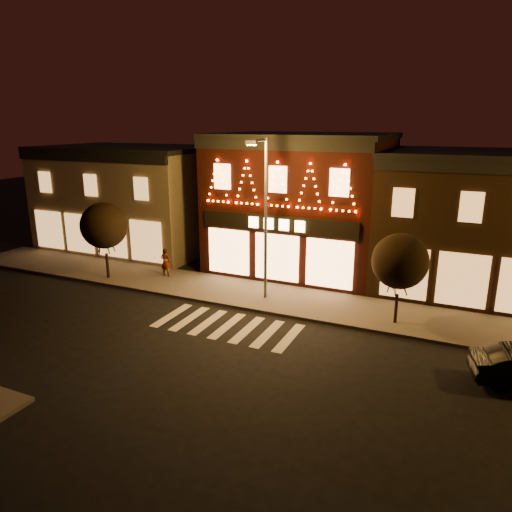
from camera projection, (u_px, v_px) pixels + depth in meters
The scene contains 9 objects.
ground at pixel (178, 365), 18.09m from camera, with size 120.00×120.00×0.00m, color black.
sidewalk_far at pixel (298, 302), 24.29m from camera, with size 44.00×4.00×0.15m, color #47423D.
building_left at pixel (132, 197), 34.53m from camera, with size 12.20×8.28×7.30m.
building_pulp at pixel (302, 202), 29.21m from camera, with size 10.20×8.34×8.30m.
building_right_a at pixel (469, 222), 25.55m from camera, with size 9.20×8.28×7.50m.
streetlamp_mid at pixel (264, 208), 23.23m from camera, with size 0.50×1.83×8.06m.
tree_left at pixel (104, 226), 27.04m from camera, with size 2.64×2.64×4.42m.
tree_right at pixel (400, 261), 20.84m from camera, with size 2.47×2.47×4.14m.
pedestrian at pixel (166, 262), 27.94m from camera, with size 0.61×0.40×1.68m, color gray.
Camera 1 is at (9.43, -13.59, 8.94)m, focal length 33.37 mm.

